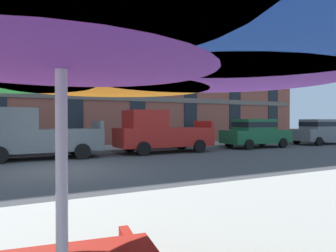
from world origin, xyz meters
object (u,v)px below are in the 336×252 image
sedan_green (255,132)px  sedan_gray (320,131)px  pickup_gray (35,135)px  patio_umbrella (61,21)px  pickup_red_midblock (160,133)px

sedan_green → sedan_gray: (6.10, 0.00, 0.00)m
pickup_gray → sedan_gray: (18.68, -0.00, -0.08)m
patio_umbrella → pickup_gray: bearing=86.9°
pickup_gray → sedan_green: size_ratio=1.16×
sedan_gray → patio_umbrella: size_ratio=1.25×
pickup_gray → patio_umbrella: 12.77m
sedan_green → sedan_gray: 6.10m
pickup_gray → pickup_red_midblock: (6.01, 0.00, 0.00)m
pickup_gray → sedan_gray: pickup_gray is taller
sedan_green → patio_umbrella: 18.40m
pickup_gray → sedan_green: pickup_gray is taller
pickup_red_midblock → sedan_green: 6.57m
pickup_gray → pickup_red_midblock: same height
pickup_red_midblock → sedan_green: size_ratio=1.16×
sedan_gray → sedan_green: bearing=180.0°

